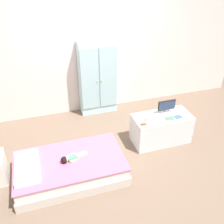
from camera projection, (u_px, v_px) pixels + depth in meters
The scene contains 11 objects.
ground_plane at pixel (115, 156), 4.06m from camera, with size 10.00×10.00×0.02m, color brown.
back_wall at pixel (88, 43), 4.62m from camera, with size 6.40×0.05×2.70m, color silver.
bed at pixel (70, 168), 3.61m from camera, with size 1.52×0.88×0.30m.
pillow at pixel (27, 167), 3.37m from camera, with size 0.32×0.63×0.07m, color white.
doll at pixel (69, 159), 3.50m from camera, with size 0.39×0.17×0.10m.
wardrobe at pixel (98, 78), 4.84m from camera, with size 0.71×0.28×1.45m.
tv_stand at pixel (161, 129), 4.26m from camera, with size 0.95×0.45×0.49m, color silver.
tv_monitor at pixel (167, 106), 4.14m from camera, with size 0.30×0.10×0.23m.
rocking_horse_toy at pixel (145, 121), 3.88m from camera, with size 0.11×0.04×0.13m.
book_green at pixel (170, 118), 4.06m from camera, with size 0.14×0.09×0.01m, color #429E51.
book_blue at pixel (178, 117), 4.10m from camera, with size 0.12×0.10×0.01m, color blue.
Camera 1 is at (-0.97, -2.92, 2.73)m, focal length 40.84 mm.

